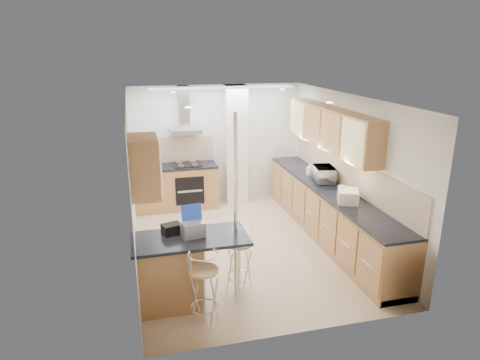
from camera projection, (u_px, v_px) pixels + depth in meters
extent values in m
plane|color=tan|center=(246.00, 245.00, 7.30)|extent=(4.80, 4.80, 0.00)
cube|color=silver|center=(217.00, 144.00, 9.14)|extent=(3.60, 0.04, 2.50)
cube|color=silver|center=(303.00, 237.00, 4.70)|extent=(3.60, 0.04, 2.50)
cube|color=silver|center=(132.00, 184.00, 6.50)|extent=(0.04, 4.80, 2.50)
cube|color=silver|center=(347.00, 168.00, 7.34)|extent=(0.04, 4.80, 2.50)
cube|color=white|center=(247.00, 98.00, 6.55)|extent=(3.60, 4.80, 0.02)
cube|color=#B77C49|center=(330.00, 128.00, 7.48)|extent=(0.34, 3.00, 0.72)
cube|color=#B77C49|center=(144.00, 166.00, 5.10)|extent=(0.34, 0.62, 0.72)
cube|color=beige|center=(346.00, 172.00, 7.36)|extent=(0.03, 4.40, 0.56)
cube|color=beige|center=(173.00, 150.00, 8.93)|extent=(1.70, 0.03, 0.56)
cube|color=white|center=(235.00, 145.00, 9.04)|extent=(0.45, 0.40, 2.50)
cube|color=#B3B6B8|center=(185.00, 131.00, 8.64)|extent=(0.62, 0.48, 0.08)
cube|color=#B3B6B8|center=(184.00, 108.00, 8.63)|extent=(0.22, 0.20, 0.88)
cylinder|color=white|center=(236.00, 210.00, 5.46)|extent=(0.05, 0.05, 2.50)
cube|color=black|center=(190.00, 191.00, 8.65)|extent=(0.58, 0.02, 0.58)
cube|color=black|center=(187.00, 164.00, 8.80)|extent=(0.58, 0.50, 0.02)
cube|color=tan|center=(222.00, 88.00, 8.22)|extent=(2.80, 0.35, 0.02)
cube|color=#B77C49|center=(328.00, 213.00, 7.51)|extent=(0.60, 4.40, 0.88)
cube|color=black|center=(330.00, 189.00, 7.38)|extent=(0.63, 4.40, 0.04)
cube|color=#B77C49|center=(176.00, 188.00, 8.88)|extent=(1.70, 0.60, 0.88)
cube|color=black|center=(175.00, 166.00, 8.75)|extent=(1.70, 0.63, 0.04)
cube|color=#B77C49|center=(191.00, 272.00, 5.56)|extent=(1.35, 0.62, 0.90)
cube|color=black|center=(190.00, 239.00, 5.42)|extent=(1.47, 0.72, 0.04)
imported|color=silver|center=(324.00, 174.00, 7.67)|extent=(0.41, 0.54, 0.27)
cube|color=#929599|center=(193.00, 229.00, 5.42)|extent=(0.31, 0.26, 0.19)
cube|color=black|center=(172.00, 229.00, 5.50)|extent=(0.28, 0.24, 0.13)
cylinder|color=white|center=(312.00, 169.00, 8.20)|extent=(0.16, 0.16, 0.16)
cylinder|color=white|center=(309.00, 171.00, 8.10)|extent=(0.12, 0.12, 0.14)
cylinder|color=#B8AD93|center=(342.00, 193.00, 6.79)|extent=(0.18, 0.18, 0.22)
cylinder|color=silver|center=(355.00, 193.00, 6.88)|extent=(0.13, 0.13, 0.15)
cube|color=white|center=(348.00, 196.00, 6.65)|extent=(0.42, 0.46, 0.20)
cylinder|color=#B3B6B8|center=(150.00, 161.00, 8.63)|extent=(0.16, 0.16, 0.22)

